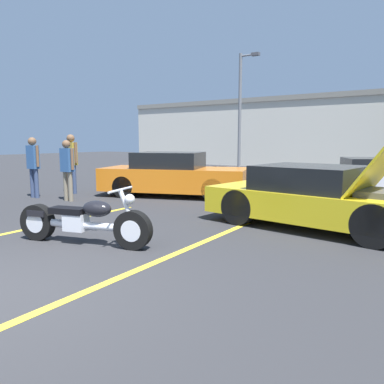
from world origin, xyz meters
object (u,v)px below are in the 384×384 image
object	(u,v)px
light_pole	(241,106)
spectator_far_lot	(33,162)
parked_car_left_row	(173,175)
show_car_hood_open	(317,197)
spectator_near_motorcycle	(71,158)
parked_car_right_row	(380,177)
motorcycle	(83,221)
spectator_by_show_car	(67,165)

from	to	relation	value
light_pole	spectator_far_lot	size ratio (longest dim) A/B	3.72
light_pole	parked_car_left_row	distance (m)	11.53
show_car_hood_open	spectator_near_motorcycle	distance (m)	7.76
parked_car_right_row	spectator_near_motorcycle	bearing A→B (deg)	-171.48
parked_car_right_row	spectator_near_motorcycle	size ratio (longest dim) A/B	2.38
show_car_hood_open	spectator_far_lot	size ratio (longest dim) A/B	2.42
motorcycle	spectator_far_lot	distance (m)	5.77
motorcycle	spectator_by_show_car	xyz separation A→B (m)	(-3.81, 2.72, 0.62)
parked_car_left_row	spectator_far_lot	xyz separation A→B (m)	(-3.13, -2.58, 0.43)
light_pole	motorcycle	world-z (taller)	light_pole
parked_car_left_row	spectator_by_show_car	bearing A→B (deg)	-145.75
light_pole	spectator_by_show_car	size ratio (longest dim) A/B	3.90
motorcycle	show_car_hood_open	size ratio (longest dim) A/B	0.55
motorcycle	spectator_by_show_car	bearing A→B (deg)	129.33
motorcycle	spectator_near_motorcycle	xyz separation A→B (m)	(-4.94, 3.77, 0.74)
parked_car_left_row	spectator_near_motorcycle	distance (m)	3.29
motorcycle	spectator_near_motorcycle	bearing A→B (deg)	127.48
parked_car_right_row	spectator_far_lot	distance (m)	10.51
light_pole	show_car_hood_open	bearing A→B (deg)	-58.17
spectator_by_show_car	show_car_hood_open	bearing A→B (deg)	4.80
motorcycle	spectator_far_lot	xyz separation A→B (m)	(-5.13, 2.57, 0.68)
spectator_by_show_car	spectator_far_lot	xyz separation A→B (m)	(-1.32, -0.15, 0.05)
light_pole	spectator_by_show_car	bearing A→B (deg)	-84.71
motorcycle	light_pole	bearing A→B (deg)	92.43
parked_car_right_row	show_car_hood_open	bearing A→B (deg)	-118.10
parked_car_right_row	parked_car_left_row	xyz separation A→B (m)	(-5.16, -3.85, 0.08)
motorcycle	parked_car_left_row	world-z (taller)	parked_car_left_row
light_pole	spectator_near_motorcycle	world-z (taller)	light_pole
show_car_hood_open	spectator_far_lot	world-z (taller)	show_car_hood_open
spectator_far_lot	parked_car_right_row	bearing A→B (deg)	37.79
light_pole	parked_car_right_row	size ratio (longest dim) A/B	1.48
parked_car_left_row	spectator_near_motorcycle	size ratio (longest dim) A/B	2.50
show_car_hood_open	spectator_near_motorcycle	size ratio (longest dim) A/B	2.29
show_car_hood_open	parked_car_left_row	bearing A→B (deg)	165.88
show_car_hood_open	spectator_far_lot	xyz separation A→B (m)	(-7.92, -0.70, 0.47)
light_pole	spectator_far_lot	distance (m)	13.54
spectator_by_show_car	spectator_near_motorcycle	bearing A→B (deg)	137.01
spectator_by_show_car	spectator_far_lot	bearing A→B (deg)	-173.52
motorcycle	spectator_far_lot	bearing A→B (deg)	138.24
spectator_far_lot	parked_car_left_row	bearing A→B (deg)	39.51
parked_car_left_row	spectator_far_lot	distance (m)	4.09
motorcycle	show_car_hood_open	bearing A→B (deg)	34.40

